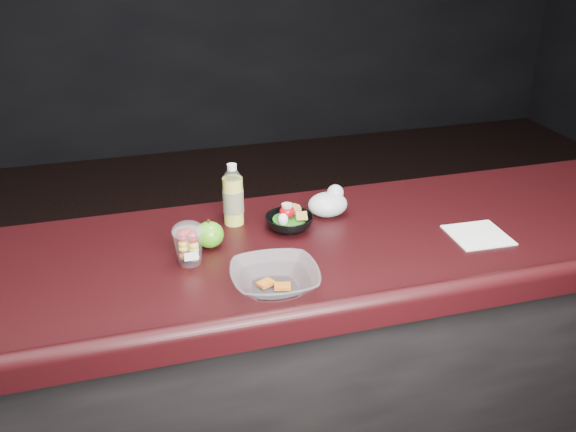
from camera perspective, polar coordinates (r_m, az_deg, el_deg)
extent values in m
cube|color=black|center=(2.10, 0.82, -15.39)|extent=(4.00, 0.65, 0.98)
cube|color=black|center=(1.81, 0.92, -3.12)|extent=(4.06, 0.71, 0.04)
cylinder|color=yellow|center=(1.90, -4.89, 1.35)|extent=(0.06, 0.06, 0.15)
cylinder|color=white|center=(1.90, -4.89, 1.35)|extent=(0.06, 0.06, 0.15)
cone|color=white|center=(1.87, -4.99, 3.75)|extent=(0.06, 0.06, 0.03)
cylinder|color=white|center=(1.86, -5.01, 4.36)|extent=(0.03, 0.03, 0.02)
cylinder|color=#072D99|center=(1.90, -4.89, 1.35)|extent=(0.06, 0.06, 0.07)
ellipsoid|color=white|center=(1.69, -8.91, -1.28)|extent=(0.08, 0.08, 0.05)
ellipsoid|color=#289311|center=(1.79, -7.00, -1.66)|extent=(0.08, 0.08, 0.07)
cylinder|color=black|center=(1.77, -7.07, -0.50)|extent=(0.01, 0.01, 0.01)
ellipsoid|color=silver|center=(1.96, 3.55, 1.03)|extent=(0.12, 0.10, 0.07)
sphere|color=silver|center=(1.97, 4.23, 2.07)|extent=(0.05, 0.05, 0.05)
imported|color=black|center=(1.88, 0.11, -0.58)|extent=(0.16, 0.16, 0.04)
cylinder|color=#0F470C|center=(1.87, 0.11, -0.34)|extent=(0.10, 0.10, 0.01)
ellipsoid|color=#9D060D|center=(1.87, -0.09, 0.38)|extent=(0.05, 0.05, 0.04)
cylinder|color=beige|center=(1.86, -0.09, 0.94)|extent=(0.03, 0.03, 0.01)
ellipsoid|color=white|center=(1.84, -0.45, -0.31)|extent=(0.03, 0.03, 0.04)
imported|color=silver|center=(1.59, -1.18, -5.62)|extent=(0.24, 0.24, 0.05)
cube|color=#990F0C|center=(1.60, -1.98, -5.99)|extent=(0.05, 0.05, 0.01)
cube|color=#990F0C|center=(1.59, -0.50, -6.27)|extent=(0.05, 0.04, 0.01)
cube|color=white|center=(1.93, 16.53, -1.63)|extent=(0.17, 0.17, 0.00)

